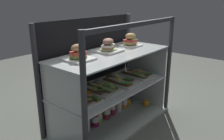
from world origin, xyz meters
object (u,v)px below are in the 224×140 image
plated_roll_sandwich_right_of_center (108,47)px  juice_bottle_back_left (99,114)px  juice_bottle_front_second (107,110)px  juice_bottle_near_post (118,103)px  juice_bottle_front_left_end (112,107)px  open_sandwich_tray_mid_right (79,98)px  juice_bottle_front_right_end (86,123)px  open_sandwich_tray_right_of_center (137,74)px  juice_bottle_tucked_behind (124,101)px  juice_bottle_front_fourth (80,126)px  plated_roll_sandwich_mid_right (78,55)px  juice_bottle_back_right (70,132)px  orange_fruit_beside_bottles (146,103)px  plated_roll_sandwich_left_of_center (130,41)px  orange_fruit_near_left_post (127,102)px  juice_bottle_back_center (95,116)px  open_sandwich_tray_near_left_corner (120,80)px  open_sandwich_tray_mid_left (99,88)px

plated_roll_sandwich_right_of_center → juice_bottle_back_left: plated_roll_sandwich_right_of_center is taller
juice_bottle_front_second → juice_bottle_near_post: bearing=2.6°
juice_bottle_back_left → juice_bottle_front_left_end: 0.19m
open_sandwich_tray_mid_right → juice_bottle_front_right_end: size_ratio=1.94×
plated_roll_sandwich_right_of_center → open_sandwich_tray_right_of_center: 0.50m
juice_bottle_front_left_end → juice_bottle_tucked_behind: bearing=-3.1°
juice_bottle_front_fourth → juice_bottle_front_left_end: bearing=4.1°
plated_roll_sandwich_right_of_center → juice_bottle_back_left: size_ratio=0.94×
juice_bottle_front_right_end → juice_bottle_front_second: 0.28m
plated_roll_sandwich_mid_right → juice_bottle_front_second: (0.34, 0.02, -0.60)m
plated_roll_sandwich_mid_right → juice_bottle_back_right: plated_roll_sandwich_mid_right is taller
juice_bottle_tucked_behind → orange_fruit_beside_bottles: (0.18, -0.15, -0.04)m
plated_roll_sandwich_mid_right → plated_roll_sandwich_left_of_center: (0.66, -0.00, 0.01)m
juice_bottle_back_right → orange_fruit_near_left_post: 0.80m
juice_bottle_back_left → orange_fruit_near_left_post: bearing=-0.2°
juice_bottle_front_fourth → juice_bottle_front_left_end: juice_bottle_front_fourth is taller
juice_bottle_front_fourth → juice_bottle_back_center: juice_bottle_back_center is taller
juice_bottle_front_left_end → plated_roll_sandwich_mid_right: bearing=-175.9°
juice_bottle_near_post → orange_fruit_beside_bottles: juice_bottle_near_post is taller
open_sandwich_tray_near_left_corner → juice_bottle_tucked_behind: bearing=21.1°
plated_roll_sandwich_mid_right → juice_bottle_front_fourth: plated_roll_sandwich_mid_right is taller
plated_roll_sandwich_left_of_center → orange_fruit_near_left_post: (0.02, 0.03, -0.65)m
open_sandwich_tray_mid_right → juice_bottle_front_right_end: (0.11, 0.05, -0.28)m
open_sandwich_tray_near_left_corner → open_sandwich_tray_right_of_center: bearing=-1.8°
plated_roll_sandwich_right_of_center → juice_bottle_tucked_behind: 0.66m
juice_bottle_front_fourth → juice_bottle_near_post: size_ratio=1.10×
juice_bottle_back_right → orange_fruit_beside_bottles: juice_bottle_back_right is taller
plated_roll_sandwich_mid_right → orange_fruit_near_left_post: 0.94m
juice_bottle_front_second → orange_fruit_beside_bottles: (0.45, -0.15, -0.05)m
open_sandwich_tray_mid_left → juice_bottle_back_right: bearing=175.9°
juice_bottle_front_second → orange_fruit_near_left_post: bearing=2.0°
orange_fruit_near_left_post → plated_roll_sandwich_mid_right: bearing=-177.4°
juice_bottle_front_second → orange_fruit_beside_bottles: size_ratio=2.95×
orange_fruit_beside_bottles → orange_fruit_near_left_post: orange_fruit_near_left_post is taller
plated_roll_sandwich_mid_right → juice_bottle_front_right_end: 0.61m
open_sandwich_tray_right_of_center → juice_bottle_front_right_end: open_sandwich_tray_right_of_center is taller
juice_bottle_back_left → orange_fruit_beside_bottles: (0.55, -0.16, -0.05)m
plated_roll_sandwich_mid_right → juice_bottle_front_fourth: size_ratio=0.86×
juice_bottle_tucked_behind → orange_fruit_beside_bottles: size_ratio=2.76×
open_sandwich_tray_mid_left → juice_bottle_front_second: 0.31m
plated_roll_sandwich_right_of_center → open_sandwich_tray_right_of_center: (0.38, -0.05, -0.33)m
plated_roll_sandwich_mid_right → juice_bottle_tucked_behind: bearing=1.9°
plated_roll_sandwich_right_of_center → juice_bottle_front_right_end: (-0.28, 0.01, -0.61)m
juice_bottle_back_right → juice_bottle_back_center: juice_bottle_back_center is taller
plated_roll_sandwich_mid_right → open_sandwich_tray_mid_right: size_ratio=0.53×
open_sandwich_tray_right_of_center → juice_bottle_near_post: size_ratio=1.74×
open_sandwich_tray_mid_right → orange_fruit_near_left_post: 0.80m
plated_roll_sandwich_right_of_center → juice_bottle_back_right: bearing=-179.9°
juice_bottle_front_right_end → open_sandwich_tray_mid_right: bearing=-156.5°
juice_bottle_back_center → orange_fruit_near_left_post: 0.51m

